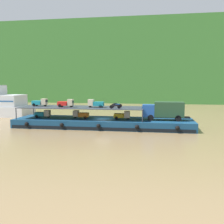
# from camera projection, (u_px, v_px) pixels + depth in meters

# --- Properties ---
(ground_plane) EXTENTS (400.00, 400.00, 0.00)m
(ground_plane) POSITION_uv_depth(u_px,v_px,m) (103.00, 127.00, 44.90)
(ground_plane) COLOR olive
(hillside_far_bank) EXTENTS (148.61, 40.12, 33.61)m
(hillside_far_bank) POSITION_uv_depth(u_px,v_px,m) (134.00, 59.00, 114.82)
(hillside_far_bank) COLOR #387533
(hillside_far_bank) RESTS_ON ground
(cargo_barge) EXTENTS (30.94, 7.99, 1.50)m
(cargo_barge) POSITION_uv_depth(u_px,v_px,m) (103.00, 123.00, 44.80)
(cargo_barge) COLOR navy
(cargo_barge) RESTS_ON ground
(covered_lorry) EXTENTS (7.88, 2.36, 3.10)m
(covered_lorry) POSITION_uv_depth(u_px,v_px,m) (164.00, 110.00, 42.61)
(covered_lorry) COLOR #1E4C99
(covered_lorry) RESTS_ON cargo_barge
(cargo_rack) EXTENTS (21.74, 6.65, 2.00)m
(cargo_rack) POSITION_uv_depth(u_px,v_px,m) (82.00, 107.00, 45.12)
(cargo_rack) COLOR #2D333D
(cargo_rack) RESTS_ON cargo_barge
(mini_truck_lower_stern) EXTENTS (2.75, 1.21, 1.38)m
(mini_truck_lower_stern) POSITION_uv_depth(u_px,v_px,m) (43.00, 114.00, 46.11)
(mini_truck_lower_stern) COLOR teal
(mini_truck_lower_stern) RESTS_ON cargo_barge
(mini_truck_lower_aft) EXTENTS (2.76, 1.23, 1.38)m
(mini_truck_lower_aft) POSITION_uv_depth(u_px,v_px,m) (81.00, 114.00, 45.20)
(mini_truck_lower_aft) COLOR orange
(mini_truck_lower_aft) RESTS_ON cargo_barge
(mini_truck_lower_mid) EXTENTS (2.74, 1.20, 1.38)m
(mini_truck_lower_mid) POSITION_uv_depth(u_px,v_px,m) (122.00, 115.00, 43.93)
(mini_truck_lower_mid) COLOR gold
(mini_truck_lower_mid) RESTS_ON cargo_barge
(mini_truck_upper_stern) EXTENTS (2.78, 1.26, 1.38)m
(mini_truck_upper_stern) POSITION_uv_depth(u_px,v_px,m) (40.00, 102.00, 46.89)
(mini_truck_upper_stern) COLOR teal
(mini_truck_upper_stern) RESTS_ON cargo_rack
(mini_truck_upper_mid) EXTENTS (2.76, 1.23, 1.38)m
(mini_truck_upper_mid) POSITION_uv_depth(u_px,v_px,m) (66.00, 103.00, 44.90)
(mini_truck_upper_mid) COLOR red
(mini_truck_upper_mid) RESTS_ON cargo_rack
(mini_truck_upper_fore) EXTENTS (2.75, 1.22, 1.38)m
(mini_truck_upper_fore) POSITION_uv_depth(u_px,v_px,m) (96.00, 103.00, 44.33)
(mini_truck_upper_fore) COLOR teal
(mini_truck_upper_fore) RESTS_ON cargo_rack
(motorcycle_upper_port) EXTENTS (1.90, 0.55, 0.87)m
(motorcycle_upper_port) POSITION_uv_depth(u_px,v_px,m) (115.00, 106.00, 42.14)
(motorcycle_upper_port) COLOR black
(motorcycle_upper_port) RESTS_ON cargo_rack
(motorcycle_upper_centre) EXTENTS (1.90, 0.55, 0.87)m
(motorcycle_upper_centre) POSITION_uv_depth(u_px,v_px,m) (116.00, 105.00, 44.10)
(motorcycle_upper_centre) COLOR black
(motorcycle_upper_centre) RESTS_ON cargo_rack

